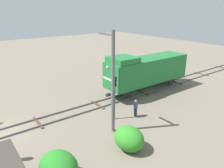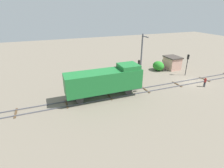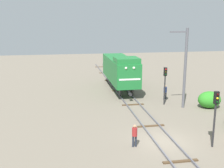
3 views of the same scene
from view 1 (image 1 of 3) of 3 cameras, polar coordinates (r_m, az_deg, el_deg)
The scene contains 5 objects.
locomotive at distance 26.42m, azimuth 8.95°, elevation 3.78°, with size 2.90×11.60×4.60m.
traffic_signal_mid at distance 19.31m, azimuth 0.62°, elevation -1.60°, with size 0.32×0.34×4.10m.
worker_by_signal at distance 20.61m, azimuth 6.19°, elevation -5.94°, with size 0.38×0.38×1.70m.
catenary_mast at distance 16.88m, azimuth 0.17°, elevation 0.77°, with size 1.94×0.28×8.27m.
bush_near at distance 16.20m, azimuth 4.47°, elevation -13.99°, with size 2.41×1.97×1.75m, color #2F8A26.
Camera 1 is at (17.76, -1.77, 9.77)m, focal length 35.00 mm.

